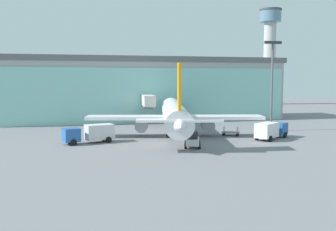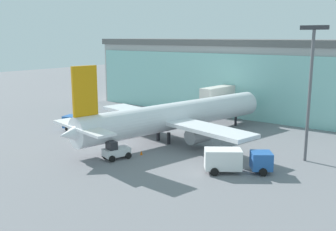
{
  "view_description": "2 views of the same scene",
  "coord_description": "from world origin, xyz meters",
  "px_view_note": "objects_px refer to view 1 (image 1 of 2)",
  "views": [
    {
      "loc": [
        -11.0,
        -54.71,
        9.42
      ],
      "look_at": [
        1.04,
        7.04,
        3.46
      ],
      "focal_mm": 42.0,
      "sensor_mm": 36.0,
      "label": 1
    },
    {
      "loc": [
        36.82,
        -34.96,
        14.86
      ],
      "look_at": [
        0.48,
        8.96,
        3.22
      ],
      "focal_mm": 42.0,
      "sensor_mm": 36.0,
      "label": 2
    }
  ],
  "objects_px": {
    "airplane": "(175,115)",
    "safety_cone_wingtip": "(77,138)",
    "jet_bridge": "(147,101)",
    "baggage_cart": "(231,133)",
    "catering_truck": "(90,133)",
    "fuel_truck": "(271,130)",
    "pushback_tug": "(192,141)",
    "apron_light_mast": "(272,77)",
    "control_tower": "(270,48)",
    "safety_cone_nose": "(196,142)"
  },
  "relations": [
    {
      "from": "jet_bridge",
      "to": "safety_cone_wingtip",
      "type": "bearing_deg",
      "value": 147.9
    },
    {
      "from": "fuel_truck",
      "to": "catering_truck",
      "type": "bearing_deg",
      "value": 138.14
    },
    {
      "from": "safety_cone_nose",
      "to": "baggage_cart",
      "type": "bearing_deg",
      "value": 40.9
    },
    {
      "from": "fuel_truck",
      "to": "pushback_tug",
      "type": "height_order",
      "value": "fuel_truck"
    },
    {
      "from": "apron_light_mast",
      "to": "baggage_cart",
      "type": "xyz_separation_m",
      "value": [
        -9.15,
        -4.18,
        -9.18
      ]
    },
    {
      "from": "control_tower",
      "to": "airplane",
      "type": "height_order",
      "value": "control_tower"
    },
    {
      "from": "jet_bridge",
      "to": "apron_light_mast",
      "type": "height_order",
      "value": "apron_light_mast"
    },
    {
      "from": "apron_light_mast",
      "to": "catering_truck",
      "type": "distance_m",
      "value": 33.73
    },
    {
      "from": "catering_truck",
      "to": "pushback_tug",
      "type": "height_order",
      "value": "catering_truck"
    },
    {
      "from": "safety_cone_wingtip",
      "to": "airplane",
      "type": "bearing_deg",
      "value": 5.9
    },
    {
      "from": "baggage_cart",
      "to": "catering_truck",
      "type": "bearing_deg",
      "value": 35.06
    },
    {
      "from": "control_tower",
      "to": "safety_cone_nose",
      "type": "distance_m",
      "value": 95.87
    },
    {
      "from": "jet_bridge",
      "to": "safety_cone_nose",
      "type": "bearing_deg",
      "value": -170.04
    },
    {
      "from": "pushback_tug",
      "to": "safety_cone_nose",
      "type": "bearing_deg",
      "value": -8.25
    },
    {
      "from": "catering_truck",
      "to": "pushback_tug",
      "type": "xyz_separation_m",
      "value": [
        13.65,
        -6.67,
        -0.49
      ]
    },
    {
      "from": "catering_truck",
      "to": "baggage_cart",
      "type": "xyz_separation_m",
      "value": [
        22.72,
        3.17,
        -0.97
      ]
    },
    {
      "from": "pushback_tug",
      "to": "jet_bridge",
      "type": "bearing_deg",
      "value": 18.9
    },
    {
      "from": "baggage_cart",
      "to": "safety_cone_wingtip",
      "type": "bearing_deg",
      "value": 26.94
    },
    {
      "from": "safety_cone_nose",
      "to": "safety_cone_wingtip",
      "type": "relative_size",
      "value": 1.0
    },
    {
      "from": "airplane",
      "to": "safety_cone_nose",
      "type": "xyz_separation_m",
      "value": [
        1.4,
        -8.38,
        -3.19
      ]
    },
    {
      "from": "baggage_cart",
      "to": "safety_cone_wingtip",
      "type": "xyz_separation_m",
      "value": [
        -24.77,
        0.07,
        -0.23
      ]
    },
    {
      "from": "jet_bridge",
      "to": "fuel_truck",
      "type": "height_order",
      "value": "jet_bridge"
    },
    {
      "from": "control_tower",
      "to": "airplane",
      "type": "xyz_separation_m",
      "value": [
        -50.49,
        -71.47,
        -16.93
      ]
    },
    {
      "from": "catering_truck",
      "to": "safety_cone_wingtip",
      "type": "xyz_separation_m",
      "value": [
        -2.05,
        3.25,
        -1.19
      ]
    },
    {
      "from": "control_tower",
      "to": "pushback_tug",
      "type": "relative_size",
      "value": 9.65
    },
    {
      "from": "airplane",
      "to": "catering_truck",
      "type": "distance_m",
      "value": 14.57
    },
    {
      "from": "control_tower",
      "to": "fuel_truck",
      "type": "height_order",
      "value": "control_tower"
    },
    {
      "from": "pushback_tug",
      "to": "airplane",
      "type": "bearing_deg",
      "value": 15.12
    },
    {
      "from": "apron_light_mast",
      "to": "airplane",
      "type": "height_order",
      "value": "apron_light_mast"
    },
    {
      "from": "catering_truck",
      "to": "safety_cone_nose",
      "type": "distance_m",
      "value": 15.45
    },
    {
      "from": "jet_bridge",
      "to": "baggage_cart",
      "type": "distance_m",
      "value": 23.09
    },
    {
      "from": "baggage_cart",
      "to": "jet_bridge",
      "type": "bearing_deg",
      "value": -33.39
    },
    {
      "from": "safety_cone_wingtip",
      "to": "apron_light_mast",
      "type": "bearing_deg",
      "value": 6.9
    },
    {
      "from": "airplane",
      "to": "pushback_tug",
      "type": "relative_size",
      "value": 10.15
    },
    {
      "from": "fuel_truck",
      "to": "pushback_tug",
      "type": "bearing_deg",
      "value": 161.46
    },
    {
      "from": "jet_bridge",
      "to": "apron_light_mast",
      "type": "xyz_separation_m",
      "value": [
        20.33,
        -15.58,
        4.98
      ]
    },
    {
      "from": "apron_light_mast",
      "to": "baggage_cart",
      "type": "distance_m",
      "value": 13.62
    },
    {
      "from": "control_tower",
      "to": "safety_cone_nose",
      "type": "bearing_deg",
      "value": -121.58
    },
    {
      "from": "airplane",
      "to": "safety_cone_wingtip",
      "type": "distance_m",
      "value": 16.05
    },
    {
      "from": "fuel_truck",
      "to": "baggage_cart",
      "type": "distance_m",
      "value": 6.88
    },
    {
      "from": "jet_bridge",
      "to": "safety_cone_wingtip",
      "type": "relative_size",
      "value": 25.2
    },
    {
      "from": "airplane",
      "to": "apron_light_mast",
      "type": "bearing_deg",
      "value": -72.73
    },
    {
      "from": "apron_light_mast",
      "to": "control_tower",
      "type": "bearing_deg",
      "value": 64.97
    },
    {
      "from": "jet_bridge",
      "to": "airplane",
      "type": "height_order",
      "value": "airplane"
    },
    {
      "from": "jet_bridge",
      "to": "apron_light_mast",
      "type": "relative_size",
      "value": 0.87
    },
    {
      "from": "safety_cone_wingtip",
      "to": "pushback_tug",
      "type": "bearing_deg",
      "value": -32.27
    },
    {
      "from": "catering_truck",
      "to": "safety_cone_wingtip",
      "type": "relative_size",
      "value": 13.85
    },
    {
      "from": "safety_cone_nose",
      "to": "catering_truck",
      "type": "bearing_deg",
      "value": 166.8
    },
    {
      "from": "catering_truck",
      "to": "control_tower",
      "type": "bearing_deg",
      "value": -148.92
    },
    {
      "from": "fuel_truck",
      "to": "pushback_tug",
      "type": "distance_m",
      "value": 14.71
    }
  ]
}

